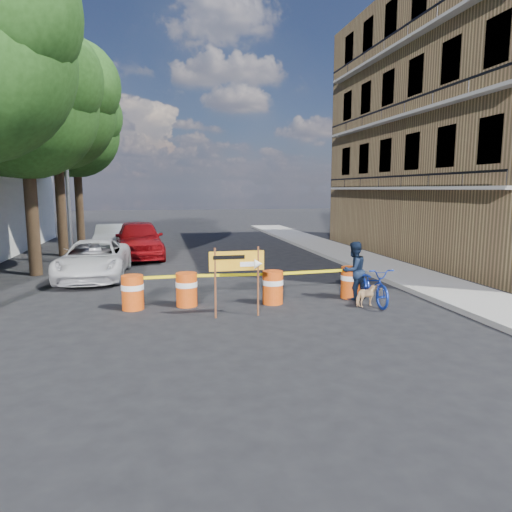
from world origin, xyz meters
name	(u,v)px	position (x,y,z in m)	size (l,w,h in m)	color
ground	(259,316)	(0.00, 0.00, 0.00)	(120.00, 120.00, 0.00)	black
sidewalk_east	(378,265)	(6.20, 6.00, 0.07)	(2.40, 40.00, 0.15)	gray
apartment_building	(481,124)	(12.00, 8.00, 6.00)	(8.00, 16.00, 12.00)	olive
tree_mid_a	(26,105)	(-6.74, 7.00, 6.01)	(5.25, 5.00, 8.68)	#332316
tree_mid_b	(57,108)	(-6.73, 12.00, 6.71)	(5.67, 5.40, 9.62)	#332316
tree_far	(76,133)	(-6.74, 17.00, 6.22)	(5.04, 4.80, 8.84)	#332316
streetlamp	(68,158)	(-5.93, 9.50, 4.38)	(1.25, 0.18, 8.00)	gray
barrel_far_left	(133,292)	(-3.07, 1.31, 0.47)	(0.58, 0.58, 0.90)	#C7450B
barrel_mid_left	(187,289)	(-1.68, 1.37, 0.47)	(0.58, 0.58, 0.90)	#C7450B
barrel_mid_right	(273,287)	(0.64, 1.15, 0.47)	(0.58, 0.58, 0.90)	#C7450B
barrel_far_right	(351,282)	(3.00, 1.34, 0.47)	(0.58, 0.58, 0.90)	#C7450B
detour_sign	(243,266)	(-0.37, 0.04, 1.26)	(1.34, 0.25, 1.73)	#592D19
pedestrian	(354,270)	(3.02, 1.20, 0.82)	(0.80, 0.62, 1.65)	black
bicycle	(373,268)	(3.29, 0.58, 0.98)	(0.68, 1.03, 1.96)	#132EA2
dog	(368,295)	(3.05, 0.32, 0.30)	(0.33, 0.71, 0.60)	tan
suv_white	(94,259)	(-4.63, 5.96, 0.66)	(2.20, 4.78, 1.33)	silver
sedan_red	(139,239)	(-3.28, 10.62, 0.86)	(2.03, 5.04, 1.72)	maroon
sedan_silver	(111,237)	(-4.80, 13.53, 0.66)	(1.40, 4.02, 1.32)	silver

